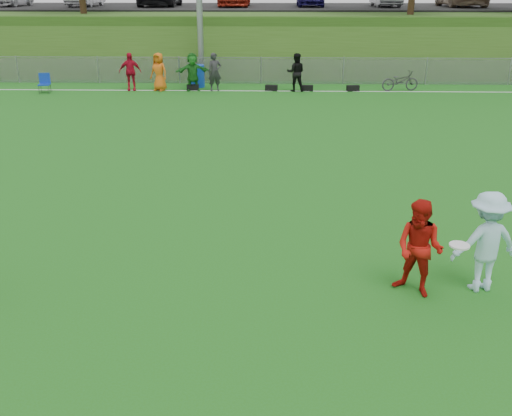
{
  "coord_description": "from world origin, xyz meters",
  "views": [
    {
      "loc": [
        0.54,
        -8.26,
        4.71
      ],
      "look_at": [
        0.3,
        0.5,
        1.21
      ],
      "focal_mm": 40.0,
      "sensor_mm": 36.0,
      "label": 1
    }
  ],
  "objects_px": {
    "frisbee": "(460,245)",
    "recycling_bin": "(197,76)",
    "player_blue": "(486,242)",
    "player_red_center": "(419,249)",
    "bicycle": "(400,81)"
  },
  "relations": [
    {
      "from": "recycling_bin",
      "to": "player_red_center",
      "type": "bearing_deg",
      "value": -72.9
    },
    {
      "from": "recycling_bin",
      "to": "bicycle",
      "type": "bearing_deg",
      "value": -4.72
    },
    {
      "from": "player_red_center",
      "to": "bicycle",
      "type": "height_order",
      "value": "player_red_center"
    },
    {
      "from": "frisbee",
      "to": "player_red_center",
      "type": "bearing_deg",
      "value": 140.31
    },
    {
      "from": "player_red_center",
      "to": "recycling_bin",
      "type": "distance_m",
      "value": 20.01
    },
    {
      "from": "frisbee",
      "to": "bicycle",
      "type": "xyz_separation_m",
      "value": [
        3.04,
        18.74,
        -0.59
      ]
    },
    {
      "from": "player_red_center",
      "to": "bicycle",
      "type": "xyz_separation_m",
      "value": [
        3.52,
        18.35,
        -0.34
      ]
    },
    {
      "from": "player_red_center",
      "to": "bicycle",
      "type": "bearing_deg",
      "value": 115.69
    },
    {
      "from": "recycling_bin",
      "to": "frisbee",
      "type": "bearing_deg",
      "value": -71.96
    },
    {
      "from": "frisbee",
      "to": "recycling_bin",
      "type": "distance_m",
      "value": 20.53
    },
    {
      "from": "recycling_bin",
      "to": "bicycle",
      "type": "relative_size",
      "value": 0.6
    },
    {
      "from": "player_blue",
      "to": "frisbee",
      "type": "height_order",
      "value": "player_blue"
    },
    {
      "from": "frisbee",
      "to": "bicycle",
      "type": "relative_size",
      "value": 0.18
    },
    {
      "from": "frisbee",
      "to": "recycling_bin",
      "type": "xyz_separation_m",
      "value": [
        -6.36,
        19.52,
        -0.53
      ]
    },
    {
      "from": "player_blue",
      "to": "frisbee",
      "type": "xyz_separation_m",
      "value": [
        -0.61,
        -0.57,
        0.2
      ]
    }
  ]
}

